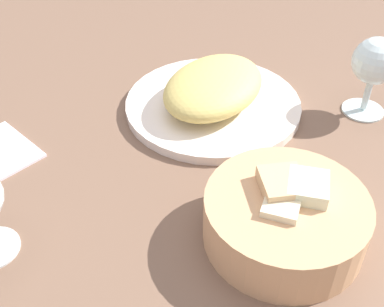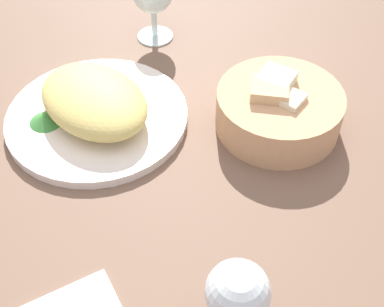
{
  "view_description": "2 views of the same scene",
  "coord_description": "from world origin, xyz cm",
  "px_view_note": "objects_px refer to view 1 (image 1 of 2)",
  "views": [
    {
      "loc": [
        47.36,
        24.43,
        43.2
      ],
      "look_at": [
        4.78,
        6.71,
        4.47
      ],
      "focal_mm": 45.5,
      "sensor_mm": 36.0,
      "label": 1
    },
    {
      "loc": [
        36.39,
        -31.13,
        53.61
      ],
      "look_at": [
        5.71,
        5.17,
        3.13
      ],
      "focal_mm": 48.94,
      "sensor_mm": 36.0,
      "label": 2
    }
  ],
  "objects_px": {
    "plate": "(213,105)",
    "wine_glass_far": "(375,65)",
    "bread_basket": "(285,217)",
    "folded_napkin": "(3,148)"
  },
  "relations": [
    {
      "from": "plate",
      "to": "wine_glass_far",
      "type": "relative_size",
      "value": 2.21
    },
    {
      "from": "bread_basket",
      "to": "wine_glass_far",
      "type": "bearing_deg",
      "value": 169.97
    },
    {
      "from": "bread_basket",
      "to": "wine_glass_far",
      "type": "xyz_separation_m",
      "value": [
        -0.29,
        0.05,
        0.05
      ]
    },
    {
      "from": "bread_basket",
      "to": "wine_glass_far",
      "type": "height_order",
      "value": "wine_glass_far"
    },
    {
      "from": "plate",
      "to": "folded_napkin",
      "type": "xyz_separation_m",
      "value": [
        0.21,
        -0.23,
        -0.0
      ]
    },
    {
      "from": "bread_basket",
      "to": "folded_napkin",
      "type": "xyz_separation_m",
      "value": [
        -0.0,
        -0.4,
        -0.03
      ]
    },
    {
      "from": "bread_basket",
      "to": "wine_glass_far",
      "type": "distance_m",
      "value": 0.3
    },
    {
      "from": "bread_basket",
      "to": "folded_napkin",
      "type": "height_order",
      "value": "bread_basket"
    },
    {
      "from": "plate",
      "to": "bread_basket",
      "type": "bearing_deg",
      "value": 38.13
    },
    {
      "from": "plate",
      "to": "bread_basket",
      "type": "height_order",
      "value": "bread_basket"
    }
  ]
}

